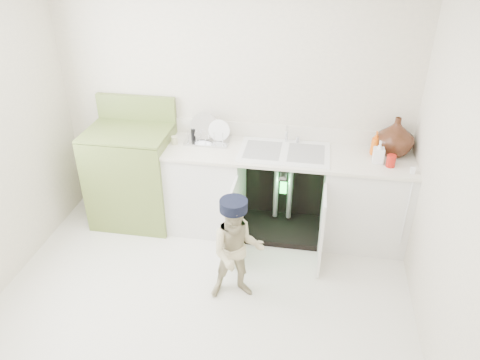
% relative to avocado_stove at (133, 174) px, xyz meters
% --- Properties ---
extents(ground, '(3.50, 3.50, 0.00)m').
position_rel_avocado_stove_xyz_m(ground, '(0.98, -1.18, -0.52)').
color(ground, beige).
rests_on(ground, ground).
extents(room_shell, '(6.00, 5.50, 1.26)m').
position_rel_avocado_stove_xyz_m(room_shell, '(0.98, -1.18, 0.73)').
color(room_shell, beige).
rests_on(room_shell, ground).
extents(counter_run, '(2.44, 1.02, 1.26)m').
position_rel_avocado_stove_xyz_m(counter_run, '(1.58, 0.03, -0.04)').
color(counter_run, white).
rests_on(counter_run, ground).
extents(avocado_stove, '(0.82, 0.65, 1.27)m').
position_rel_avocado_stove_xyz_m(avocado_stove, '(0.00, 0.00, 0.00)').
color(avocado_stove, olive).
rests_on(avocado_stove, ground).
extents(repair_worker, '(0.61, 0.89, 0.95)m').
position_rel_avocado_stove_xyz_m(repair_worker, '(1.26, -0.97, -0.05)').
color(repair_worker, '#C3B58C').
rests_on(repair_worker, ground).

